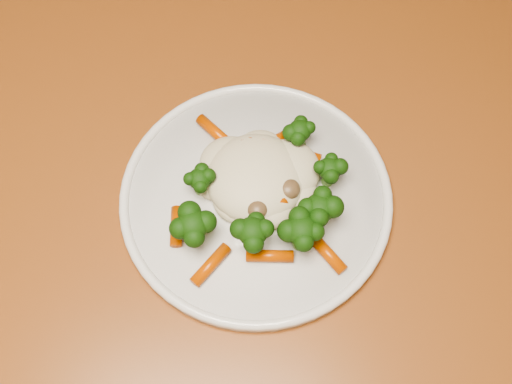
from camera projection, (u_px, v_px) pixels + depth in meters
dining_table at (275, 232)px, 0.76m from camera, size 1.26×0.96×0.75m
plate at (256, 198)px, 0.66m from camera, size 0.28×0.28×0.01m
meal at (263, 191)px, 0.63m from camera, size 0.18×0.19×0.05m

